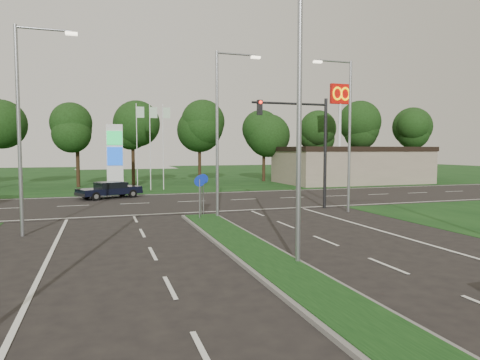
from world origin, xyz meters
name	(u,v)px	position (x,y,z in m)	size (l,w,h in m)	color
ground	(400,351)	(0.00, 0.00, 0.00)	(160.00, 160.00, 0.00)	black
verge_far	(140,177)	(0.00, 55.00, 0.00)	(160.00, 50.00, 0.02)	black
cross_road	(178,202)	(0.00, 24.00, 0.00)	(160.00, 12.00, 0.02)	black
median_kerb	(303,284)	(0.00, 4.00, 0.06)	(2.00, 26.00, 0.12)	slate
commercial_building	(351,165)	(22.00, 36.00, 2.00)	(16.00, 9.00, 4.00)	gray
streetlight_median_near	(305,108)	(1.00, 6.00, 5.08)	(2.53, 0.22, 9.00)	gray
streetlight_median_far	(221,125)	(1.00, 16.00, 5.08)	(2.53, 0.22, 9.00)	gray
streetlight_left_far	(24,119)	(-8.30, 14.00, 5.08)	(2.53, 0.22, 9.00)	gray
streetlight_right_far	(347,127)	(8.80, 16.00, 5.08)	(2.53, 0.22, 9.00)	gray
traffic_signal	(307,135)	(7.19, 18.00, 4.65)	(5.10, 0.42, 7.00)	black
median_signs	(201,187)	(0.00, 16.40, 1.71)	(1.16, 1.76, 2.38)	gray
gas_pylon	(117,156)	(-3.79, 33.05, 3.20)	(5.80, 1.26, 8.00)	silver
mcdonalds_sign	(340,108)	(18.00, 31.97, 7.99)	(2.20, 0.47, 10.40)	silver
treeline_far	(152,121)	(0.10, 39.93, 6.83)	(6.00, 6.00, 9.90)	black
navy_sedan	(110,190)	(-4.58, 28.01, 0.69)	(5.02, 3.64, 1.28)	black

